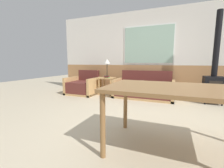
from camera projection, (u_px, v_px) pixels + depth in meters
ground_plane at (143, 125)px, 2.51m from camera, size 16.00×16.00×0.00m
wall_back at (160, 52)px, 4.73m from camera, size 7.20×0.09×2.70m
couch at (143, 90)px, 4.47m from camera, size 1.72×0.84×0.79m
armchair at (83, 87)px, 5.02m from camera, size 0.96×0.87×0.78m
side_table at (107, 81)px, 4.89m from camera, size 0.46×0.46×0.56m
table_lamp at (107, 63)px, 4.89m from camera, size 0.21×0.21×0.60m
book_stack at (107, 77)px, 4.79m from camera, size 0.17×0.15×0.06m
dining_table at (183, 94)px, 1.66m from camera, size 1.71×0.95×0.78m
wood_stove at (214, 79)px, 3.79m from camera, size 0.45×0.42×2.30m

